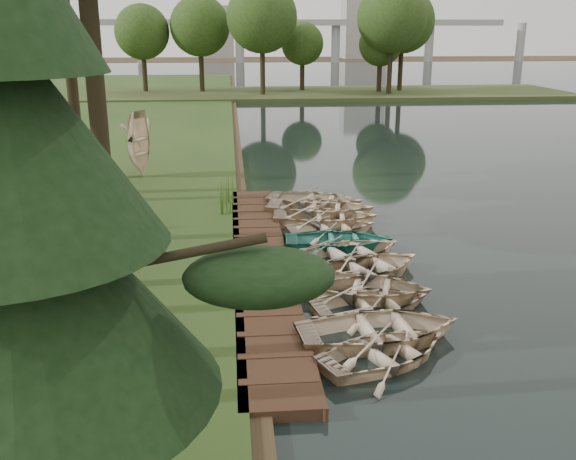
{
  "coord_description": "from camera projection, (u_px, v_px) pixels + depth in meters",
  "views": [
    {
      "loc": [
        -2.4,
        -17.73,
        6.69
      ],
      "look_at": [
        -0.82,
        -0.18,
        1.16
      ],
      "focal_mm": 40.0,
      "sensor_mm": 36.0,
      "label": 1
    }
  ],
  "objects": [
    {
      "name": "ground",
      "position": [
        315.0,
        265.0,
        19.05
      ],
      "size": [
        300.0,
        300.0,
        0.0
      ],
      "primitive_type": "plane",
      "color": "#3D2F1D"
    },
    {
      "name": "boardwalk",
      "position": [
        261.0,
        262.0,
        18.87
      ],
      "size": [
        1.6,
        16.0,
        0.3
      ],
      "primitive_type": "cube",
      "color": "#3A2416",
      "rests_on": "ground"
    },
    {
      "name": "peninsula",
      "position": [
        329.0,
        94.0,
        67.19
      ],
      "size": [
        50.0,
        14.0,
        0.45
      ],
      "primitive_type": "cube",
      "color": "#37431E",
      "rests_on": "ground"
    },
    {
      "name": "far_trees",
      "position": [
        297.0,
        32.0,
        65.04
      ],
      "size": [
        45.6,
        5.6,
        8.8
      ],
      "color": "black",
      "rests_on": "peninsula"
    },
    {
      "name": "bridge",
      "position": [
        299.0,
        27.0,
        132.02
      ],
      "size": [
        95.9,
        4.0,
        8.6
      ],
      "color": "#A5A5A0",
      "rests_on": "ground"
    },
    {
      "name": "building_a",
      "position": [
        364.0,
        19.0,
        151.97
      ],
      "size": [
        10.0,
        8.0,
        18.0
      ],
      "primitive_type": "cube",
      "color": "#A5A5A0",
      "rests_on": "ground"
    },
    {
      "name": "building_b",
      "position": [
        217.0,
        32.0,
        154.62
      ],
      "size": [
        8.0,
        8.0,
        12.0
      ],
      "primitive_type": "cube",
      "color": "#A5A5A0",
      "rests_on": "ground"
    },
    {
      "name": "rowboat_0",
      "position": [
        386.0,
        349.0,
        13.28
      ],
      "size": [
        3.69,
        3.25,
        0.63
      ],
      "primitive_type": "imported",
      "rotation": [
        0.0,
        0.0,
        1.99
      ],
      "color": "beige",
      "rests_on": "water"
    },
    {
      "name": "rowboat_1",
      "position": [
        380.0,
        326.0,
        14.12
      ],
      "size": [
        3.99,
        3.05,
        0.77
      ],
      "primitive_type": "imported",
      "rotation": [
        0.0,
        0.0,
        1.68
      ],
      "color": "beige",
      "rests_on": "water"
    },
    {
      "name": "rowboat_2",
      "position": [
        372.0,
        301.0,
        15.62
      ],
      "size": [
        3.4,
        2.73,
        0.63
      ],
      "primitive_type": "imported",
      "rotation": [
        0.0,
        0.0,
        1.78
      ],
      "color": "beige",
      "rests_on": "water"
    },
    {
      "name": "rowboat_3",
      "position": [
        364.0,
        284.0,
        16.52
      ],
      "size": [
        4.04,
        3.41,
        0.72
      ],
      "primitive_type": "imported",
      "rotation": [
        0.0,
        0.0,
        1.26
      ],
      "color": "beige",
      "rests_on": "water"
    },
    {
      "name": "rowboat_4",
      "position": [
        367.0,
        264.0,
        17.89
      ],
      "size": [
        4.23,
        3.7,
        0.73
      ],
      "primitive_type": "imported",
      "rotation": [
        0.0,
        0.0,
        1.98
      ],
      "color": "beige",
      "rests_on": "water"
    },
    {
      "name": "rowboat_5",
      "position": [
        347.0,
        250.0,
        19.01
      ],
      "size": [
        4.37,
        3.81,
        0.76
      ],
      "primitive_type": "imported",
      "rotation": [
        0.0,
        0.0,
        1.96
      ],
      "color": "beige",
      "rests_on": "water"
    },
    {
      "name": "rowboat_6",
      "position": [
        339.0,
        238.0,
        20.12
      ],
      "size": [
        3.62,
        2.7,
        0.72
      ],
      "primitive_type": "imported",
      "rotation": [
        0.0,
        0.0,
        1.5
      ],
      "color": "teal",
      "rests_on": "water"
    },
    {
      "name": "rowboat_7",
      "position": [
        332.0,
        225.0,
        21.59
      ],
      "size": [
        3.4,
        2.68,
        0.64
      ],
      "primitive_type": "imported",
      "rotation": [
        0.0,
        0.0,
        1.74
      ],
      "color": "beige",
      "rests_on": "water"
    },
    {
      "name": "rowboat_8",
      "position": [
        325.0,
        215.0,
        22.63
      ],
      "size": [
        3.96,
        3.04,
        0.76
      ],
      "primitive_type": "imported",
      "rotation": [
        0.0,
        0.0,
        1.45
      ],
      "color": "beige",
      "rests_on": "water"
    },
    {
      "name": "rowboat_9",
      "position": [
        320.0,
        205.0,
        23.69
      ],
      "size": [
        4.53,
        3.67,
        0.83
      ],
      "primitive_type": "imported",
      "rotation": [
        0.0,
        0.0,
        1.34
      ],
      "color": "beige",
      "rests_on": "water"
    },
    {
      "name": "rowboat_10",
      "position": [
        314.0,
        198.0,
        24.87
      ],
      "size": [
        4.43,
        3.75,
        0.78
      ],
      "primitive_type": "imported",
      "rotation": [
        0.0,
        0.0,
        1.25
      ],
      "color": "beige",
      "rests_on": "water"
    },
    {
      "name": "stored_rowboat",
      "position": [
        142.0,
        170.0,
        29.04
      ],
      "size": [
        3.6,
        3.21,
        0.61
      ],
      "primitive_type": "imported",
      "rotation": [
        3.14,
        0.0,
        1.11
      ],
      "color": "beige",
      "rests_on": "bank"
    },
    {
      "name": "pine_tree",
      "position": [
        11.0,
        201.0,
        5.97
      ],
      "size": [
        3.8,
        3.8,
        7.92
      ],
      "color": "black",
      "rests_on": "bank"
    },
    {
      "name": "reeds_0",
      "position": [
        214.0,
        273.0,
        16.06
      ],
      "size": [
        0.6,
        0.6,
        1.08
      ],
      "primitive_type": "cone",
      "color": "#3F661E",
      "rests_on": "bank"
    },
    {
      "name": "reeds_1",
      "position": [
        137.0,
        216.0,
        21.32
      ],
      "size": [
        0.6,
        0.6,
        0.89
      ],
      "primitive_type": "cone",
      "color": "#3F661E",
      "rests_on": "bank"
    },
    {
      "name": "reeds_2",
      "position": [
        227.0,
        190.0,
        24.53
      ],
      "size": [
        0.6,
        0.6,
        1.03
      ],
      "primitive_type": "cone",
      "color": "#3F661E",
      "rests_on": "bank"
    },
    {
      "name": "reeds_3",
      "position": [
        227.0,
        200.0,
        23.09
      ],
      "size": [
        0.6,
        0.6,
        1.01
      ],
      "primitive_type": "cone",
      "color": "#3F661E",
      "rests_on": "bank"
    }
  ]
}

